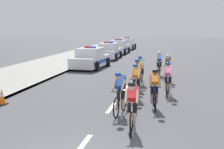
# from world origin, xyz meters

# --- Properties ---
(sidewalk_slab) EXTENTS (4.94, 60.00, 0.12)m
(sidewalk_slab) POSITION_xyz_m (-7.12, 14.00, 0.06)
(sidewalk_slab) COLOR gray
(sidewalk_slab) RESTS_ON ground
(kerb_edge) EXTENTS (0.16, 60.00, 0.13)m
(kerb_edge) POSITION_xyz_m (-4.73, 14.00, 0.07)
(kerb_edge) COLOR #9E9E99
(kerb_edge) RESTS_ON ground
(lane_markings_centre) EXTENTS (0.14, 17.60, 0.01)m
(lane_markings_centre) POSITION_xyz_m (0.00, 5.11, 0.00)
(lane_markings_centre) COLOR white
(lane_markings_centre) RESTS_ON ground
(cyclist_lead) EXTENTS (0.44, 1.72, 1.56)m
(cyclist_lead) POSITION_xyz_m (1.12, 2.44, 0.79)
(cyclist_lead) COLOR black
(cyclist_lead) RESTS_ON ground
(cyclist_second) EXTENTS (0.45, 1.72, 1.56)m
(cyclist_second) POSITION_xyz_m (0.48, 4.21, 0.79)
(cyclist_second) COLOR black
(cyclist_second) RESTS_ON ground
(cyclist_third) EXTENTS (0.45, 1.72, 1.56)m
(cyclist_third) POSITION_xyz_m (1.61, 5.27, 0.79)
(cyclist_third) COLOR black
(cyclist_third) RESTS_ON ground
(cyclist_fourth) EXTENTS (0.42, 1.72, 1.56)m
(cyclist_fourth) POSITION_xyz_m (0.75, 6.82, 0.79)
(cyclist_fourth) COLOR black
(cyclist_fourth) RESTS_ON ground
(cyclist_fifth) EXTENTS (0.42, 1.72, 1.56)m
(cyclist_fifth) POSITION_xyz_m (0.60, 8.78, 0.79)
(cyclist_fifth) COLOR black
(cyclist_fifth) RESTS_ON ground
(cyclist_sixth) EXTENTS (0.43, 1.72, 1.56)m
(cyclist_sixth) POSITION_xyz_m (2.06, 7.67, 0.79)
(cyclist_sixth) COLOR black
(cyclist_sixth) RESTS_ON ground
(cyclist_seventh) EXTENTS (0.43, 1.72, 1.56)m
(cyclist_seventh) POSITION_xyz_m (0.60, 10.27, 0.79)
(cyclist_seventh) COLOR black
(cyclist_seventh) RESTS_ON ground
(cyclist_eighth) EXTENTS (0.43, 1.72, 1.56)m
(cyclist_eighth) POSITION_xyz_m (1.99, 11.33, 0.79)
(cyclist_eighth) COLOR black
(cyclist_eighth) RESTS_ON ground
(cyclist_ninth) EXTENTS (0.43, 1.72, 1.56)m
(cyclist_ninth) POSITION_xyz_m (1.43, 13.53, 0.79)
(cyclist_ninth) COLOR black
(cyclist_ninth) RESTS_ON ground
(police_car_nearest) EXTENTS (2.28, 4.53, 1.59)m
(police_car_nearest) POSITION_xyz_m (-3.60, 16.24, 0.68)
(police_car_nearest) COLOR white
(police_car_nearest) RESTS_ON ground
(police_car_second) EXTENTS (2.04, 4.42, 1.59)m
(police_car_second) POSITION_xyz_m (-3.60, 23.08, 0.68)
(police_car_second) COLOR silver
(police_car_second) RESTS_ON ground
(police_car_third) EXTENTS (2.10, 4.45, 1.59)m
(police_car_third) POSITION_xyz_m (-3.60, 28.71, 0.68)
(police_car_third) COLOR silver
(police_car_third) RESTS_ON ground
(police_car_furthest) EXTENTS (2.00, 4.40, 1.59)m
(police_car_furthest) POSITION_xyz_m (-3.60, 35.41, 0.68)
(police_car_furthest) COLOR silver
(police_car_furthest) RESTS_ON ground
(traffic_cone_mid) EXTENTS (0.36, 0.36, 0.64)m
(traffic_cone_mid) POSITION_xyz_m (-4.31, 4.81, 0.31)
(traffic_cone_mid) COLOR black
(traffic_cone_mid) RESTS_ON ground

